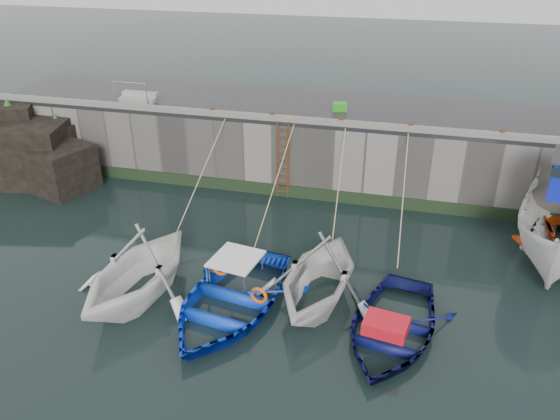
% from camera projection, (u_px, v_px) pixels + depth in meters
% --- Properties ---
extents(ground, '(120.00, 120.00, 0.00)m').
position_uv_depth(ground, '(265.00, 376.00, 13.50)').
color(ground, black).
rests_on(ground, ground).
extents(quay_back, '(30.00, 5.00, 3.00)m').
position_uv_depth(quay_back, '(342.00, 145.00, 23.55)').
color(quay_back, slate).
rests_on(quay_back, ground).
extents(road_back, '(30.00, 5.00, 0.16)m').
position_uv_depth(road_back, '(344.00, 109.00, 22.82)').
color(road_back, black).
rests_on(road_back, quay_back).
extents(kerb_back, '(30.00, 0.30, 0.20)m').
position_uv_depth(kerb_back, '(335.00, 123.00, 20.72)').
color(kerb_back, slate).
rests_on(kerb_back, road_back).
extents(algae_back, '(30.00, 0.08, 0.50)m').
position_uv_depth(algae_back, '(331.00, 196.00, 21.95)').
color(algae_back, black).
rests_on(algae_back, ground).
extents(rock_outcrop, '(5.85, 4.24, 3.41)m').
position_uv_depth(rock_outcrop, '(33.00, 151.00, 23.54)').
color(rock_outcrop, black).
rests_on(rock_outcrop, ground).
extents(ladder, '(0.51, 0.08, 3.20)m').
position_uv_depth(ladder, '(283.00, 161.00, 21.72)').
color(ladder, '#3F1E0F').
rests_on(ladder, ground).
extents(boat_near_white, '(4.86, 5.41, 2.55)m').
position_uv_depth(boat_near_white, '(141.00, 296.00, 16.44)').
color(boat_near_white, white).
rests_on(boat_near_white, ground).
extents(boat_near_white_rope, '(0.04, 5.83, 3.10)m').
position_uv_depth(boat_near_white_rope, '(203.00, 218.00, 20.83)').
color(boat_near_white_rope, tan).
rests_on(boat_near_white_rope, ground).
extents(boat_near_blue, '(4.68, 5.96, 1.12)m').
position_uv_depth(boat_near_blue, '(230.00, 308.00, 15.92)').
color(boat_near_blue, '#0D3ACB').
rests_on(boat_near_blue, ground).
extents(boat_near_blue_rope, '(0.04, 5.74, 3.10)m').
position_uv_depth(boat_near_blue_rope, '(274.00, 226.00, 20.27)').
color(boat_near_blue_rope, tan).
rests_on(boat_near_blue_rope, ground).
extents(boat_near_blacktrim, '(4.54, 5.08, 2.42)m').
position_uv_depth(boat_near_blacktrim, '(318.00, 300.00, 16.24)').
color(boat_near_blacktrim, silver).
rests_on(boat_near_blacktrim, ground).
extents(boat_near_blacktrim_rope, '(0.04, 4.88, 3.10)m').
position_uv_depth(boat_near_blacktrim_rope, '(340.00, 227.00, 20.17)').
color(boat_near_blacktrim_rope, tan).
rests_on(boat_near_blacktrim_rope, ground).
extents(boat_near_navy, '(4.11, 5.22, 0.98)m').
position_uv_depth(boat_near_navy, '(390.00, 333.00, 14.93)').
color(boat_near_navy, '#0B0F46').
rests_on(boat_near_navy, ground).
extents(boat_near_navy_rope, '(0.04, 5.73, 3.10)m').
position_uv_depth(boat_near_navy_rope, '(400.00, 241.00, 19.28)').
color(boat_near_navy_rope, tan).
rests_on(boat_near_navy_rope, ground).
extents(fish_crate, '(0.66, 0.54, 0.31)m').
position_uv_depth(fish_crate, '(340.00, 107.00, 22.33)').
color(fish_crate, '#26901A').
rests_on(fish_crate, road_back).
extents(railing, '(1.60, 1.05, 1.00)m').
position_uv_depth(railing, '(138.00, 97.00, 23.50)').
color(railing, '#A5A8AD').
rests_on(railing, road_back).
extents(bollard_a, '(0.18, 0.18, 0.28)m').
position_uv_depth(bollard_a, '(212.00, 111.00, 21.86)').
color(bollard_a, '#3F1E0F').
rests_on(bollard_a, road_back).
extents(bollard_b, '(0.18, 0.18, 0.28)m').
position_uv_depth(bollard_b, '(272.00, 116.00, 21.32)').
color(bollard_b, '#3F1E0F').
rests_on(bollard_b, road_back).
extents(bollard_c, '(0.18, 0.18, 0.28)m').
position_uv_depth(bollard_c, '(341.00, 121.00, 20.74)').
color(bollard_c, '#3F1E0F').
rests_on(bollard_c, road_back).
extents(bollard_d, '(0.18, 0.18, 0.28)m').
position_uv_depth(bollard_d, '(411.00, 127.00, 20.18)').
color(bollard_d, '#3F1E0F').
rests_on(bollard_d, road_back).
extents(bollard_e, '(0.18, 0.18, 0.28)m').
position_uv_depth(bollard_e, '(502.00, 134.00, 19.49)').
color(bollard_e, '#3F1E0F').
rests_on(bollard_e, road_back).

